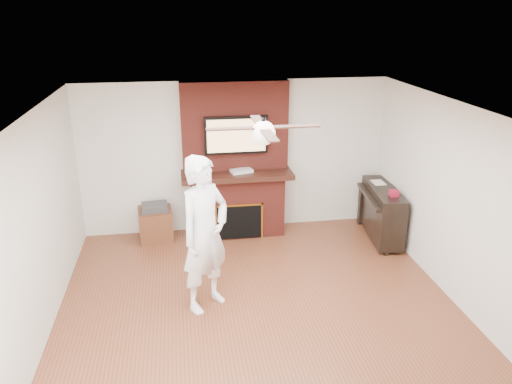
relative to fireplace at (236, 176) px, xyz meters
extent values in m
cube|color=#5E2F1B|center=(0.00, -2.55, -1.09)|extent=(5.36, 5.86, 0.18)
cube|color=white|center=(0.00, -2.55, 1.59)|extent=(5.36, 5.86, 0.18)
cube|color=beige|center=(0.00, 0.29, 0.25)|extent=(5.36, 0.18, 2.50)
cube|color=beige|center=(-2.59, -2.55, 0.25)|extent=(0.18, 5.86, 2.50)
cube|color=beige|center=(2.59, -2.55, 0.25)|extent=(0.18, 5.86, 2.50)
cube|color=maroon|center=(0.00, -0.05, -0.50)|extent=(1.50, 0.50, 1.00)
cube|color=black|center=(0.00, -0.08, 0.04)|extent=(1.78, 0.64, 0.08)
cube|color=maroon|center=(0.00, 0.10, 0.79)|extent=(1.70, 0.20, 1.42)
cube|color=black|center=(0.00, -0.30, -0.69)|extent=(0.70, 0.06, 0.55)
cube|color=#BF8C2D|center=(0.00, -0.31, -0.40)|extent=(0.78, 0.02, 0.03)
cube|color=#BF8C2D|center=(-0.38, -0.31, -0.69)|extent=(0.03, 0.02, 0.61)
cube|color=#BF8C2D|center=(0.38, -0.31, -0.69)|extent=(0.03, 0.02, 0.61)
cube|color=black|center=(0.00, -0.04, 0.68)|extent=(1.00, 0.07, 0.60)
cube|color=#E8B87B|center=(0.00, -0.08, 0.68)|extent=(0.92, 0.01, 0.52)
cylinder|color=black|center=(0.00, -2.55, 1.43)|extent=(0.04, 0.04, 0.14)
sphere|color=white|center=(0.00, -2.55, 1.32)|extent=(0.26, 0.26, 0.26)
cube|color=black|center=(0.33, -2.55, 1.38)|extent=(0.55, 0.11, 0.01)
cube|color=black|center=(0.00, -2.22, 1.38)|extent=(0.11, 0.55, 0.01)
cube|color=black|center=(-0.33, -2.55, 1.38)|extent=(0.55, 0.11, 0.01)
cube|color=black|center=(0.00, -2.88, 1.38)|extent=(0.11, 0.55, 0.01)
imported|color=white|center=(-0.64, -2.13, -0.01)|extent=(0.86, 0.84, 1.98)
cube|color=#4E2816|center=(-1.34, -0.07, -0.74)|extent=(0.57, 0.57, 0.50)
cube|color=#313234|center=(-1.34, -0.07, -0.44)|extent=(0.43, 0.36, 0.10)
cube|color=black|center=(2.30, -0.60, -0.54)|extent=(0.54, 1.36, 0.81)
cube|color=black|center=(2.15, -1.19, -0.64)|extent=(0.06, 0.10, 0.71)
cube|color=black|center=(2.15, -0.01, -0.64)|extent=(0.06, 0.10, 0.71)
cube|color=black|center=(2.07, -0.60, -0.26)|extent=(0.29, 1.23, 0.05)
cube|color=silver|center=(2.30, -0.35, -0.12)|extent=(0.18, 0.25, 0.01)
cube|color=maroon|center=(2.30, -0.96, -0.09)|extent=(0.12, 0.12, 0.09)
cube|color=silver|center=(0.07, -0.10, 0.11)|extent=(0.38, 0.27, 0.05)
cylinder|color=#C06D16|center=(-0.14, -0.25, -0.93)|extent=(0.07, 0.07, 0.13)
cylinder|color=#2C6E2F|center=(0.06, -0.22, -0.95)|extent=(0.07, 0.07, 0.08)
cylinder|color=#FCE6C9|center=(0.14, -0.17, -0.95)|extent=(0.07, 0.07, 0.09)
cylinder|color=#3743A7|center=(0.22, -0.17, -0.96)|extent=(0.06, 0.06, 0.07)
camera|label=1|loc=(-0.88, -7.63, 2.59)|focal=35.00mm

